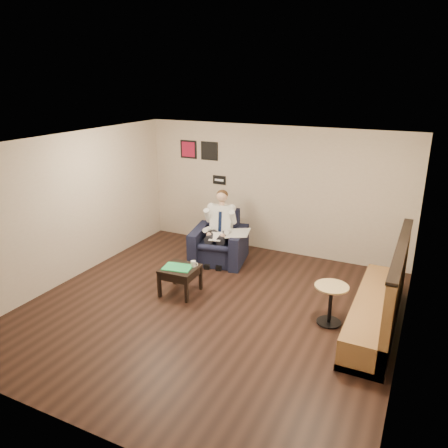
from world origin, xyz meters
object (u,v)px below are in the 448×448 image
at_px(green_folder, 178,267).
at_px(coffee_mug, 193,264).
at_px(armchair, 219,238).
at_px(banquette, 378,287).
at_px(cafe_table, 330,305).
at_px(seated_man, 217,231).
at_px(smartphone, 187,264).
at_px(side_table, 180,280).

bearing_deg(green_folder, coffee_mug, 35.94).
distance_m(armchair, banquette, 3.60).
height_order(coffee_mug, cafe_table, cafe_table).
bearing_deg(banquette, seated_man, 161.33).
bearing_deg(coffee_mug, smartphone, 165.14).
distance_m(armchair, seated_man, 0.24).
height_order(side_table, cafe_table, cafe_table).
distance_m(side_table, coffee_mug, 0.39).
bearing_deg(cafe_table, green_folder, -176.22).
bearing_deg(coffee_mug, cafe_table, 0.29).
bearing_deg(seated_man, green_folder, -102.78).
xyz_separation_m(seated_man, coffee_mug, (0.20, -1.35, -0.16)).
bearing_deg(smartphone, green_folder, -103.96).
relative_size(side_table, smartphone, 3.93).
xyz_separation_m(green_folder, cafe_table, (2.71, 0.18, -0.18)).
height_order(coffee_mug, banquette, banquette).
relative_size(side_table, cafe_table, 0.93).
distance_m(banquette, cafe_table, 0.79).
relative_size(green_folder, banquette, 0.18).
xyz_separation_m(armchair, smartphone, (0.08, -1.44, -0.01)).
relative_size(seated_man, green_folder, 2.83).
xyz_separation_m(seated_man, side_table, (-0.00, -1.49, -0.46)).
distance_m(seated_man, smartphone, 1.32).
height_order(armchair, seated_man, seated_man).
xyz_separation_m(seated_man, smartphone, (0.05, -1.31, -0.21)).
relative_size(coffee_mug, banquette, 0.04).
xyz_separation_m(coffee_mug, smartphone, (-0.15, 0.04, -0.05)).
height_order(seated_man, side_table, seated_man).
distance_m(side_table, cafe_table, 2.69).
height_order(banquette, cafe_table, banquette).
height_order(side_table, banquette, banquette).
bearing_deg(coffee_mug, side_table, -144.06).
relative_size(armchair, smartphone, 6.87).
relative_size(seated_man, side_table, 2.32).
bearing_deg(cafe_table, banquette, 17.11).
bearing_deg(cafe_table, smartphone, 179.41).
height_order(armchair, coffee_mug, armchair).
xyz_separation_m(seated_man, banquette, (3.34, -1.13, -0.02)).
bearing_deg(coffee_mug, banquette, 3.93).
xyz_separation_m(smartphone, cafe_table, (2.63, -0.03, -0.18)).
relative_size(armchair, coffee_mug, 10.12).
distance_m(seated_man, side_table, 1.56).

